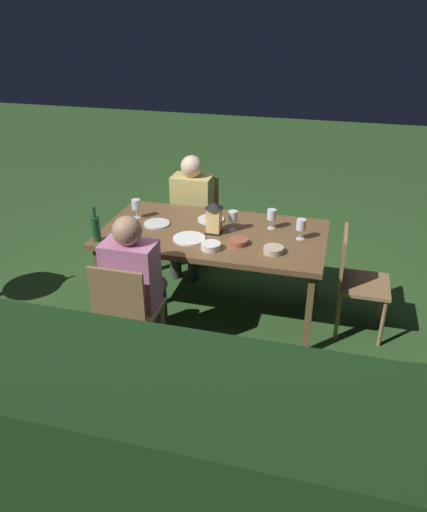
# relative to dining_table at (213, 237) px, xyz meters

# --- Properties ---
(ground_plane) EXTENTS (16.00, 16.00, 0.00)m
(ground_plane) POSITION_rel_dining_table_xyz_m (0.00, 0.00, -0.70)
(ground_plane) COLOR #2D5123
(dining_table) EXTENTS (1.84, 0.99, 0.75)m
(dining_table) POSITION_rel_dining_table_xyz_m (0.00, 0.00, 0.00)
(dining_table) COLOR brown
(dining_table) RESTS_ON ground
(chair_side_right_b) EXTENTS (0.42, 0.40, 0.87)m
(chair_side_right_b) POSITION_rel_dining_table_xyz_m (0.41, 0.89, -0.21)
(chair_side_right_b) COLOR #937047
(chair_side_right_b) RESTS_ON ground
(person_in_pink) EXTENTS (0.38, 0.47, 1.15)m
(person_in_pink) POSITION_rel_dining_table_xyz_m (0.41, 0.69, -0.06)
(person_in_pink) COLOR #C675A3
(person_in_pink) RESTS_ON ground
(chair_head_near) EXTENTS (0.40, 0.42, 0.87)m
(chair_head_near) POSITION_rel_dining_table_xyz_m (-1.17, 0.00, -0.21)
(chair_head_near) COLOR #937047
(chair_head_near) RESTS_ON ground
(chair_side_left_b) EXTENTS (0.42, 0.40, 0.87)m
(chair_side_left_b) POSITION_rel_dining_table_xyz_m (0.41, -0.89, -0.21)
(chair_side_left_b) COLOR #937047
(chair_side_left_b) RESTS_ON ground
(person_in_mustard) EXTENTS (0.38, 0.47, 1.15)m
(person_in_mustard) POSITION_rel_dining_table_xyz_m (0.41, -0.69, -0.06)
(person_in_mustard) COLOR tan
(person_in_mustard) RESTS_ON ground
(lantern_centerpiece) EXTENTS (0.15, 0.15, 0.27)m
(lantern_centerpiece) POSITION_rel_dining_table_xyz_m (-0.01, 0.01, 0.20)
(lantern_centerpiece) COLOR black
(lantern_centerpiece) RESTS_ON dining_table
(green_bottle_on_table) EXTENTS (0.07, 0.07, 0.29)m
(green_bottle_on_table) POSITION_rel_dining_table_xyz_m (0.85, 0.40, 0.16)
(green_bottle_on_table) COLOR #195128
(green_bottle_on_table) RESTS_ON dining_table
(wine_glass_a) EXTENTS (0.08, 0.08, 0.17)m
(wine_glass_a) POSITION_rel_dining_table_xyz_m (-0.70, -0.04, 0.17)
(wine_glass_a) COLOR silver
(wine_glass_a) RESTS_ON dining_table
(wine_glass_b) EXTENTS (0.08, 0.08, 0.17)m
(wine_glass_b) POSITION_rel_dining_table_xyz_m (0.72, -0.11, 0.17)
(wine_glass_b) COLOR silver
(wine_glass_b) RESTS_ON dining_table
(wine_glass_c) EXTENTS (0.08, 0.08, 0.17)m
(wine_glass_c) POSITION_rel_dining_table_xyz_m (-0.14, -0.07, 0.17)
(wine_glass_c) COLOR silver
(wine_glass_c) RESTS_ON dining_table
(wine_glass_d) EXTENTS (0.08, 0.08, 0.17)m
(wine_glass_d) POSITION_rel_dining_table_xyz_m (-0.45, -0.19, 0.17)
(wine_glass_d) COLOR silver
(wine_glass_d) RESTS_ON dining_table
(plate_a) EXTENTS (0.22, 0.22, 0.01)m
(plate_a) POSITION_rel_dining_table_xyz_m (0.50, -0.02, 0.06)
(plate_a) COLOR silver
(plate_a) RESTS_ON dining_table
(plate_b) EXTENTS (0.23, 0.23, 0.01)m
(plate_b) POSITION_rel_dining_table_xyz_m (0.08, -0.22, 0.06)
(plate_b) COLOR silver
(plate_b) RESTS_ON dining_table
(plate_c) EXTENTS (0.26, 0.26, 0.01)m
(plate_c) POSITION_rel_dining_table_xyz_m (0.15, 0.19, 0.06)
(plate_c) COLOR white
(plate_c) RESTS_ON dining_table
(bowl_olives) EXTENTS (0.13, 0.13, 0.04)m
(bowl_olives) POSITION_rel_dining_table_xyz_m (0.67, 0.27, 0.08)
(bowl_olives) COLOR silver
(bowl_olives) RESTS_ON dining_table
(bowl_bread) EXTENTS (0.15, 0.15, 0.05)m
(bowl_bread) POSITION_rel_dining_table_xyz_m (-0.53, 0.25, 0.08)
(bowl_bread) COLOR #BCAD8E
(bowl_bread) RESTS_ON dining_table
(bowl_salad) EXTENTS (0.15, 0.15, 0.05)m
(bowl_salad) POSITION_rel_dining_table_xyz_m (-0.06, 0.31, 0.08)
(bowl_salad) COLOR silver
(bowl_salad) RESTS_ON dining_table
(bowl_dip) EXTENTS (0.15, 0.15, 0.04)m
(bowl_dip) POSITION_rel_dining_table_xyz_m (-0.25, 0.17, 0.08)
(bowl_dip) COLOR #9E5138
(bowl_dip) RESTS_ON dining_table
(hedge_backdrop) EXTENTS (4.91, 0.61, 1.27)m
(hedge_backdrop) POSITION_rel_dining_table_xyz_m (0.00, 2.33, -0.06)
(hedge_backdrop) COLOR #193816
(hedge_backdrop) RESTS_ON ground
(potted_plant_by_hedge) EXTENTS (0.63, 0.63, 0.90)m
(potted_plant_by_hedge) POSITION_rel_dining_table_xyz_m (-1.45, 1.61, -0.15)
(potted_plant_by_hedge) COLOR brown
(potted_plant_by_hedge) RESTS_ON ground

